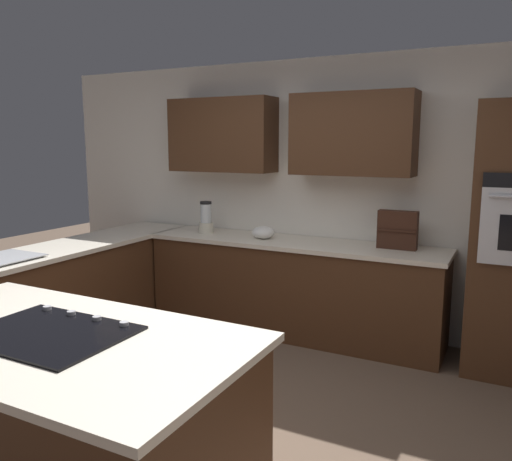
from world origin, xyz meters
TOP-DOWN VIEW (x-y plane):
  - ground_plane at (0.00, 0.00)m, footprint 14.00×14.00m
  - wall_back at (0.07, -2.04)m, footprint 6.00×0.44m
  - lower_cabinets_back at (0.10, -1.72)m, footprint 2.80×0.60m
  - countertop_back at (0.10, -1.72)m, footprint 2.84×0.64m
  - lower_cabinets_side at (1.82, -0.55)m, footprint 0.60×2.90m
  - countertop_side at (1.82, -0.55)m, footprint 0.64×2.94m
  - island_base at (0.20, 1.01)m, footprint 1.92×1.00m
  - island_top at (0.20, 1.01)m, footprint 2.00×1.08m
  - cooktop at (0.20, 1.01)m, footprint 0.76×0.56m
  - blender at (1.05, -1.71)m, footprint 0.15×0.15m
  - mixing_bowl at (0.40, -1.71)m, footprint 0.22×0.22m
  - spice_rack at (-0.85, -1.80)m, footprint 0.34×0.11m

SIDE VIEW (x-z plane):
  - ground_plane at x=0.00m, z-range 0.00..0.00m
  - lower_cabinets_back at x=0.10m, z-range 0.00..0.86m
  - lower_cabinets_side at x=1.82m, z-range 0.00..0.86m
  - island_base at x=0.20m, z-range 0.00..0.86m
  - countertop_back at x=0.10m, z-range 0.86..0.90m
  - countertop_side at x=1.82m, z-range 0.86..0.90m
  - island_top at x=0.20m, z-range 0.86..0.90m
  - cooktop at x=0.20m, z-range 0.89..0.92m
  - mixing_bowl at x=0.40m, z-range 0.90..1.02m
  - blender at x=1.05m, z-range 0.88..1.20m
  - spice_rack at x=-0.85m, z-range 0.90..1.23m
  - wall_back at x=0.07m, z-range 0.15..2.75m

